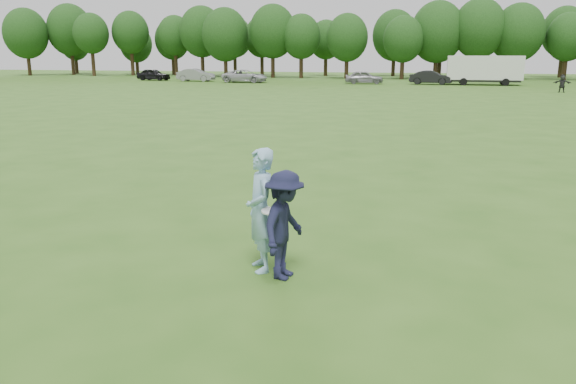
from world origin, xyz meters
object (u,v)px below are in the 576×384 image
at_px(thrower, 261,210).
at_px(car_e, 364,77).
at_px(player_far_d, 562,83).
at_px(car_f, 431,78).
at_px(car_a, 153,75).
at_px(car_c, 245,76).
at_px(cargo_trailer, 484,69).
at_px(car_b, 196,75).
at_px(defender, 285,225).

height_order(thrower, car_e, thrower).
bearing_deg(car_e, player_far_d, -126.22).
bearing_deg(car_f, player_far_d, -126.91).
distance_m(car_a, car_c, 13.76).
bearing_deg(thrower, car_c, 169.28).
relative_size(player_far_d, car_a, 0.36).
xyz_separation_m(car_c, cargo_trailer, (27.64, 1.09, 1.02)).
xyz_separation_m(car_e, cargo_trailer, (13.23, 0.70, 1.02)).
distance_m(car_a, car_b, 6.53).
distance_m(car_e, car_f, 7.53).
distance_m(car_b, car_f, 29.00).
relative_size(car_a, cargo_trailer, 0.49).
height_order(car_f, cargo_trailer, cargo_trailer).
height_order(player_far_d, car_c, player_far_d).
bearing_deg(cargo_trailer, car_f, -177.75).
xyz_separation_m(defender, car_c, (-19.87, 58.12, -0.10)).
relative_size(car_e, car_f, 0.94).
xyz_separation_m(car_f, cargo_trailer, (5.72, 0.22, 1.00)).
height_order(car_b, car_c, car_b).
relative_size(thrower, car_c, 0.37).
relative_size(defender, player_far_d, 1.06).
height_order(car_a, cargo_trailer, cargo_trailer).
relative_size(defender, car_b, 0.36).
bearing_deg(car_c, defender, -158.74).
height_order(thrower, car_f, thrower).
bearing_deg(player_far_d, car_b, 177.80).
relative_size(defender, car_c, 0.31).
height_order(car_c, car_f, car_f).
bearing_deg(car_f, thrower, -175.75).
relative_size(thrower, cargo_trailer, 0.22).
relative_size(defender, car_f, 0.36).
distance_m(car_c, cargo_trailer, 27.68).
relative_size(car_a, car_f, 0.94).
xyz_separation_m(player_far_d, cargo_trailer, (-5.83, 11.23, 0.97)).
relative_size(player_far_d, car_b, 0.34).
relative_size(thrower, car_f, 0.42).
bearing_deg(cargo_trailer, car_e, -176.96).
bearing_deg(car_e, cargo_trailer, -94.28).
distance_m(thrower, car_a, 68.86).
distance_m(player_far_d, car_a, 48.68).
bearing_deg(thrower, cargo_trailer, 142.80).
bearing_deg(defender, player_far_d, -6.86).
height_order(player_far_d, car_e, player_far_d).
bearing_deg(car_b, player_far_d, -106.35).
height_order(car_c, cargo_trailer, cargo_trailer).
relative_size(car_a, car_b, 0.93).
distance_m(thrower, car_c, 61.05).
height_order(defender, car_c, defender).
bearing_deg(thrower, car_a, 179.31).
relative_size(thrower, player_far_d, 1.23).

